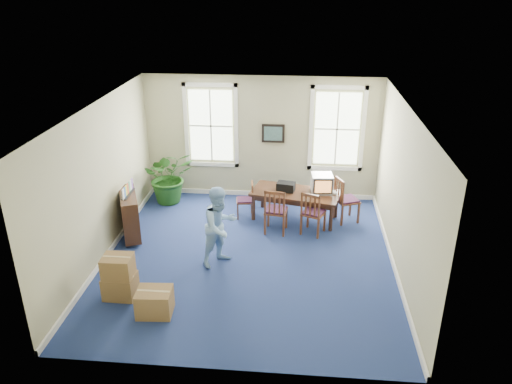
# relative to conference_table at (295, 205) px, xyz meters

# --- Properties ---
(floor) EXTENTS (6.50, 6.50, 0.00)m
(floor) POSITION_rel_conference_table_xyz_m (-0.93, -1.93, -0.35)
(floor) COLOR navy
(floor) RESTS_ON ground
(ceiling) EXTENTS (6.50, 6.50, 0.00)m
(ceiling) POSITION_rel_conference_table_xyz_m (-0.93, -1.93, 2.85)
(ceiling) COLOR white
(ceiling) RESTS_ON ground
(wall_back) EXTENTS (6.50, 0.00, 6.50)m
(wall_back) POSITION_rel_conference_table_xyz_m (-0.93, 1.32, 1.25)
(wall_back) COLOR tan
(wall_back) RESTS_ON ground
(wall_front) EXTENTS (6.50, 0.00, 6.50)m
(wall_front) POSITION_rel_conference_table_xyz_m (-0.93, -5.18, 1.25)
(wall_front) COLOR tan
(wall_front) RESTS_ON ground
(wall_left) EXTENTS (0.00, 6.50, 6.50)m
(wall_left) POSITION_rel_conference_table_xyz_m (-3.93, -1.93, 1.25)
(wall_left) COLOR tan
(wall_left) RESTS_ON ground
(wall_right) EXTENTS (0.00, 6.50, 6.50)m
(wall_right) POSITION_rel_conference_table_xyz_m (2.07, -1.93, 1.25)
(wall_right) COLOR tan
(wall_right) RESTS_ON ground
(baseboard_back) EXTENTS (6.00, 0.04, 0.12)m
(baseboard_back) POSITION_rel_conference_table_xyz_m (-0.93, 1.29, -0.29)
(baseboard_back) COLOR white
(baseboard_back) RESTS_ON ground
(baseboard_left) EXTENTS (0.04, 6.50, 0.12)m
(baseboard_left) POSITION_rel_conference_table_xyz_m (-3.90, -1.93, -0.29)
(baseboard_left) COLOR white
(baseboard_left) RESTS_ON ground
(baseboard_right) EXTENTS (0.04, 6.50, 0.12)m
(baseboard_right) POSITION_rel_conference_table_xyz_m (2.04, -1.93, -0.29)
(baseboard_right) COLOR white
(baseboard_right) RESTS_ON ground
(window_left) EXTENTS (1.40, 0.12, 2.20)m
(window_left) POSITION_rel_conference_table_xyz_m (-2.23, 1.30, 1.55)
(window_left) COLOR white
(window_left) RESTS_ON ground
(window_right) EXTENTS (1.40, 0.12, 2.20)m
(window_right) POSITION_rel_conference_table_xyz_m (0.97, 1.30, 1.55)
(window_right) COLOR white
(window_right) RESTS_ON ground
(wall_picture) EXTENTS (0.58, 0.06, 0.48)m
(wall_picture) POSITION_rel_conference_table_xyz_m (-0.63, 1.27, 1.40)
(wall_picture) COLOR black
(wall_picture) RESTS_ON ground
(conference_table) EXTENTS (2.23, 1.37, 0.71)m
(conference_table) POSITION_rel_conference_table_xyz_m (0.00, 0.00, 0.00)
(conference_table) COLOR #3D2315
(conference_table) RESTS_ON ground
(crt_tv) EXTENTS (0.54, 0.58, 0.44)m
(crt_tv) POSITION_rel_conference_table_xyz_m (0.61, 0.05, 0.57)
(crt_tv) COLOR #B7B7BC
(crt_tv) RESTS_ON conference_table
(game_console) EXTENTS (0.15, 0.19, 0.04)m
(game_console) POSITION_rel_conference_table_xyz_m (0.90, 0.00, 0.38)
(game_console) COLOR white
(game_console) RESTS_ON conference_table
(equipment_bag) EXTENTS (0.46, 0.35, 0.21)m
(equipment_bag) POSITION_rel_conference_table_xyz_m (-0.24, 0.05, 0.46)
(equipment_bag) COLOR black
(equipment_bag) RESTS_ON conference_table
(chair_near_left) EXTENTS (0.55, 0.55, 1.10)m
(chair_near_left) POSITION_rel_conference_table_xyz_m (-0.42, -0.71, 0.20)
(chair_near_left) COLOR brown
(chair_near_left) RESTS_ON ground
(chair_near_right) EXTENTS (0.62, 0.62, 1.06)m
(chair_near_right) POSITION_rel_conference_table_xyz_m (0.42, -0.71, 0.18)
(chair_near_right) COLOR brown
(chair_near_right) RESTS_ON ground
(chair_end_left) EXTENTS (0.45, 0.45, 0.89)m
(chair_end_left) POSITION_rel_conference_table_xyz_m (-1.22, 0.00, 0.09)
(chair_end_left) COLOR brown
(chair_end_left) RESTS_ON ground
(chair_end_right) EXTENTS (0.65, 0.65, 1.11)m
(chair_end_right) POSITION_rel_conference_table_xyz_m (1.22, 0.00, 0.20)
(chair_end_right) COLOR brown
(chair_end_right) RESTS_ON ground
(man) EXTENTS (1.01, 1.03, 1.67)m
(man) POSITION_rel_conference_table_xyz_m (-1.47, -2.16, 0.48)
(man) COLOR #90BCEA
(man) RESTS_ON ground
(credenza) EXTENTS (0.78, 1.26, 0.96)m
(credenza) POSITION_rel_conference_table_xyz_m (-3.68, -1.21, 0.13)
(credenza) COLOR #3D2315
(credenza) RESTS_ON ground
(brochure_rack) EXTENTS (0.11, 0.60, 0.27)m
(brochure_rack) POSITION_rel_conference_table_xyz_m (-3.66, -1.21, 0.74)
(brochure_rack) COLOR #99999E
(brochure_rack) RESTS_ON credenza
(potted_plant) EXTENTS (1.60, 1.51, 1.40)m
(potted_plant) POSITION_rel_conference_table_xyz_m (-3.26, 0.71, 0.35)
(potted_plant) COLOR #1B4814
(potted_plant) RESTS_ON ground
(cardboard_boxes) EXTENTS (1.58, 1.58, 0.88)m
(cardboard_boxes) POSITION_rel_conference_table_xyz_m (-2.91, -3.39, 0.09)
(cardboard_boxes) COLOR olive
(cardboard_boxes) RESTS_ON ground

